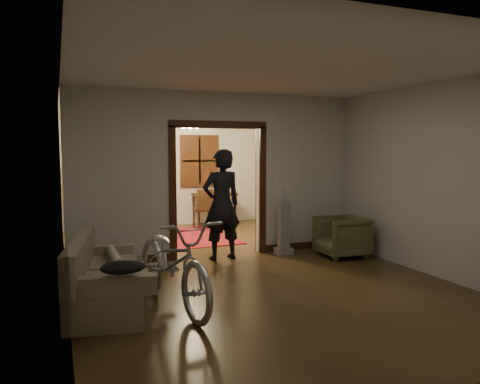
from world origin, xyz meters
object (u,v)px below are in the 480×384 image
person (222,205)px  locker (122,194)px  desk (214,209)px  bicycle (173,262)px  sofa (109,272)px  armchair (341,237)px

person → locker: (-1.19, 3.39, -0.08)m
person → desk: size_ratio=1.81×
person → desk: (1.00, 3.40, -0.55)m
locker → bicycle: bearing=-88.9°
sofa → bicycle: size_ratio=0.88×
person → bicycle: bearing=50.7°
armchair → locker: size_ratio=0.46×
sofa → bicycle: 0.77m
bicycle → armchair: size_ratio=2.65×
bicycle → locker: (0.12, 5.42, 0.31)m
desk → armchair: bearing=-57.7°
sofa → person: 2.70m
sofa → desk: 5.95m
locker → desk: size_ratio=1.65×
bicycle → person: 2.44m
desk → sofa: bearing=-101.7°
bicycle → locker: locker is taller
desk → person: bearing=-87.8°
locker → desk: 2.23m
person → locker: person is taller
sofa → armchair: sofa is taller
sofa → desk: size_ratio=1.75×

